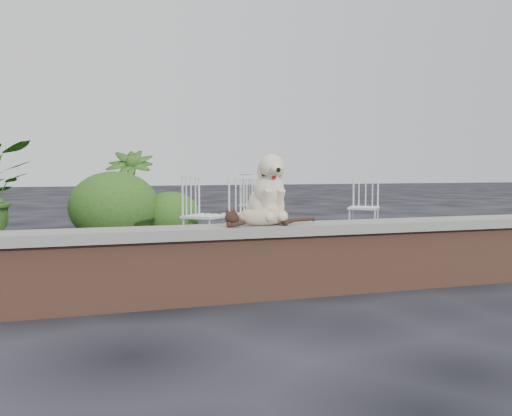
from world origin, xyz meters
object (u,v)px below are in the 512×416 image
object	(u,v)px
chair_b	(259,213)
chair_d	(364,207)
chair_e	(257,204)
cat	(263,216)
potted_plant_b	(130,192)
dog	(266,189)
chair_a	(204,215)
chair_c	(241,214)

from	to	relation	value
chair_b	chair_d	world-z (taller)	same
chair_e	cat	bearing A→B (deg)	150.10
cat	chair_e	distance (m)	4.36
potted_plant_b	chair_e	bearing A→B (deg)	-20.46
dog	chair_a	xyz separation A→B (m)	(0.03, 2.31, -0.39)
cat	chair_d	size ratio (longest dim) A/B	0.97
chair_b	chair_a	distance (m)	0.69
dog	chair_e	bearing A→B (deg)	71.62
chair_b	chair_e	world-z (taller)	same
cat	dog	bearing A→B (deg)	60.93
chair_b	chair_e	xyz separation A→B (m)	(0.54, 1.69, 0.00)
dog	chair_c	distance (m)	2.44
chair_e	chair_c	bearing A→B (deg)	143.35
dog	chair_d	world-z (taller)	dog
chair_d	chair_a	bearing A→B (deg)	-127.99
cat	chair_b	world-z (taller)	chair_b
chair_e	chair_d	xyz separation A→B (m)	(1.31, -0.99, 0.00)
chair_c	potted_plant_b	distance (m)	2.60
dog	chair_e	xyz separation A→B (m)	(1.25, 4.00, -0.39)
chair_b	potted_plant_b	xyz separation A→B (m)	(-1.33, 2.39, 0.19)
chair_b	chair_c	xyz separation A→B (m)	(-0.22, 0.04, 0.00)
chair_b	chair_d	distance (m)	1.98
dog	cat	distance (m)	0.27
dog	cat	xyz separation A→B (m)	(-0.08, -0.15, -0.21)
chair_d	potted_plant_b	world-z (taller)	potted_plant_b
chair_b	potted_plant_b	size ratio (longest dim) A/B	0.72
dog	chair_a	bearing A→B (deg)	88.33
dog	chair_a	distance (m)	2.34
chair_a	potted_plant_b	distance (m)	2.48
dog	chair_c	xyz separation A→B (m)	(0.50, 2.35, -0.39)
chair_b	potted_plant_b	world-z (taller)	potted_plant_b
chair_b	chair_d	bearing A→B (deg)	21.61
dog	potted_plant_b	xyz separation A→B (m)	(-0.61, 4.69, -0.21)
chair_c	chair_b	bearing A→B (deg)	174.62
potted_plant_b	chair_d	bearing A→B (deg)	-28.03
chair_e	potted_plant_b	distance (m)	2.00
potted_plant_b	cat	bearing A→B (deg)	-83.76
dog	potted_plant_b	world-z (taller)	potted_plant_b
chair_c	potted_plant_b	world-z (taller)	potted_plant_b
dog	chair_c	bearing A→B (deg)	77.01
cat	chair_a	distance (m)	2.47
chair_b	chair_c	size ratio (longest dim) A/B	1.00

